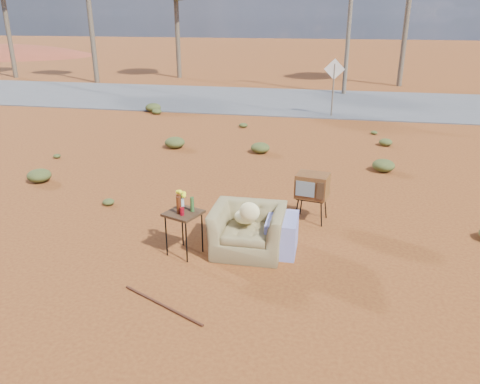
# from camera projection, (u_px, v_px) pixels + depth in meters

# --- Properties ---
(ground) EXTENTS (140.00, 140.00, 0.00)m
(ground) POSITION_uv_depth(u_px,v_px,m) (222.00, 265.00, 7.50)
(ground) COLOR brown
(ground) RESTS_ON ground
(highway) EXTENTS (140.00, 7.00, 0.04)m
(highway) POSITION_uv_depth(u_px,v_px,m) (299.00, 101.00, 21.22)
(highway) COLOR #565659
(highway) RESTS_ON ground
(armchair) EXTENTS (1.41, 0.90, 1.05)m
(armchair) POSITION_uv_depth(u_px,v_px,m) (254.00, 225.00, 7.78)
(armchair) COLOR olive
(armchair) RESTS_ON ground
(tv_unit) EXTENTS (0.66, 0.57, 0.95)m
(tv_unit) POSITION_uv_depth(u_px,v_px,m) (312.00, 186.00, 8.87)
(tv_unit) COLOR black
(tv_unit) RESTS_ON ground
(side_table) EXTENTS (0.68, 0.68, 1.06)m
(side_table) POSITION_uv_depth(u_px,v_px,m) (183.00, 210.00, 7.63)
(side_table) COLOR #3D2916
(side_table) RESTS_ON ground
(rusty_bar) EXTENTS (1.36, 0.70, 0.04)m
(rusty_bar) POSITION_uv_depth(u_px,v_px,m) (162.00, 305.00, 6.45)
(rusty_bar) COLOR #472012
(rusty_bar) RESTS_ON ground
(road_sign) EXTENTS (0.78, 0.06, 2.19)m
(road_sign) POSITION_uv_depth(u_px,v_px,m) (334.00, 77.00, 17.66)
(road_sign) COLOR brown
(road_sign) RESTS_ON ground
(utility_pole_center) EXTENTS (1.40, 0.20, 8.00)m
(utility_pole_center) POSITION_uv_depth(u_px,v_px,m) (351.00, 4.00, 21.65)
(utility_pole_center) COLOR brown
(utility_pole_center) RESTS_ON ground
(scrub_patch) EXTENTS (17.49, 8.07, 0.33)m
(scrub_patch) POSITION_uv_depth(u_px,v_px,m) (231.00, 169.00, 11.64)
(scrub_patch) COLOR #454B20
(scrub_patch) RESTS_ON ground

